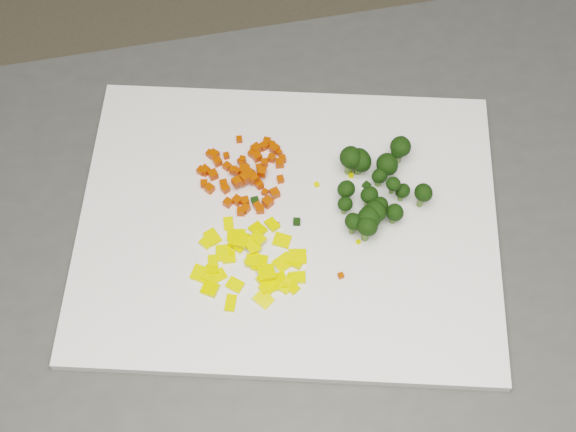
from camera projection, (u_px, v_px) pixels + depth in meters
counter_block at (295, 360)px, 1.32m from camera, size 1.08×0.94×0.90m
cutting_board at (288, 223)px, 0.92m from camera, size 0.61×0.59×0.01m
carrot_pile at (245, 169)px, 0.93m from camera, size 0.11×0.11×0.03m
pepper_pile at (252, 257)px, 0.88m from camera, size 0.12×0.12×0.02m
broccoli_pile at (388, 183)px, 0.91m from camera, size 0.13×0.13×0.06m
carrot_cube_0 at (280, 163)px, 0.95m from camera, size 0.01×0.01×0.01m
carrot_cube_1 at (258, 206)px, 0.92m from camera, size 0.01×0.01×0.01m
carrot_cube_2 at (249, 174)px, 0.94m from camera, size 0.01×0.01×0.01m
carrot_cube_3 at (264, 163)px, 0.95m from camera, size 0.01×0.01×0.01m
carrot_cube_4 at (240, 182)px, 0.93m from camera, size 0.01×0.01×0.01m
carrot_cube_5 at (226, 188)px, 0.94m from camera, size 0.01×0.01×0.01m
carrot_cube_6 at (260, 186)px, 0.94m from camera, size 0.01×0.01×0.01m
carrot_cube_7 at (249, 172)px, 0.93m from camera, size 0.01×0.01×0.01m
carrot_cube_8 at (237, 182)px, 0.93m from camera, size 0.01×0.01×0.01m
carrot_cube_9 at (245, 178)px, 0.93m from camera, size 0.01×0.01×0.01m
carrot_cube_10 at (272, 144)px, 0.97m from camera, size 0.01×0.01×0.01m
carrot_cube_11 at (252, 154)px, 0.96m from camera, size 0.01×0.01×0.01m
carrot_cube_12 at (226, 156)px, 0.96m from camera, size 0.01×0.01×0.01m
carrot_cube_13 at (225, 189)px, 0.93m from camera, size 0.01×0.01×0.01m
carrot_cube_14 at (238, 201)px, 0.93m from camera, size 0.01×0.01×0.01m
carrot_cube_15 at (245, 179)px, 0.94m from camera, size 0.01×0.01×0.01m
carrot_cube_16 at (242, 162)px, 0.94m from camera, size 0.01×0.01×0.01m
carrot_cube_17 at (210, 154)px, 0.96m from camera, size 0.01×0.01×0.01m
carrot_cube_18 at (210, 189)px, 0.93m from camera, size 0.01×0.01×0.01m
carrot_cube_19 at (239, 139)px, 0.97m from camera, size 0.01×0.01×0.01m
carrot_cube_20 at (268, 202)px, 0.92m from camera, size 0.01×0.01×0.01m
carrot_cube_21 at (259, 167)px, 0.94m from camera, size 0.01×0.01×0.01m
carrot_cube_22 at (265, 192)px, 0.93m from camera, size 0.01×0.01×0.01m
carrot_cube_23 at (227, 166)px, 0.95m from camera, size 0.01×0.01×0.01m
carrot_cube_24 at (205, 171)px, 0.95m from camera, size 0.01×0.01×0.01m
carrot_cube_25 at (257, 157)px, 0.95m from camera, size 0.01×0.01×0.01m
carrot_cube_26 at (275, 193)px, 0.93m from camera, size 0.01×0.01×0.01m
carrot_cube_27 at (201, 171)px, 0.95m from camera, size 0.01×0.01×0.01m
carrot_cube_28 at (237, 171)px, 0.94m from camera, size 0.01×0.01×0.01m
carrot_cube_29 at (248, 176)px, 0.93m from camera, size 0.01×0.01×0.01m
carrot_cube_30 at (241, 211)px, 0.92m from camera, size 0.01×0.01×0.01m
carrot_cube_31 at (213, 175)px, 0.94m from camera, size 0.01×0.01×0.01m
carrot_cube_32 at (267, 142)px, 0.97m from camera, size 0.01×0.01×0.01m
carrot_cube_33 at (224, 184)px, 0.94m from camera, size 0.01×0.01×0.01m
carrot_cube_34 at (246, 170)px, 0.94m from camera, size 0.01×0.01×0.01m
carrot_cube_35 at (245, 176)px, 0.94m from camera, size 0.01×0.01×0.01m
carrot_cube_36 at (267, 202)px, 0.92m from camera, size 0.01×0.01×0.01m
carrot_cube_37 at (280, 179)px, 0.94m from camera, size 0.01×0.01×0.01m
carrot_cube_38 at (251, 174)px, 0.94m from camera, size 0.01×0.01×0.01m
carrot_cube_39 at (214, 155)px, 0.96m from camera, size 0.01×0.01×0.01m
carrot_cube_40 at (262, 172)px, 0.94m from camera, size 0.01×0.01×0.01m
carrot_cube_41 at (260, 209)px, 0.92m from camera, size 0.01×0.01×0.01m
carrot_cube_42 at (233, 170)px, 0.94m from camera, size 0.01×0.01×0.01m
carrot_cube_43 at (279, 152)px, 0.96m from camera, size 0.01×0.01×0.01m
carrot_cube_44 at (245, 201)px, 0.92m from camera, size 0.01×0.01×0.01m
carrot_cube_45 at (256, 149)px, 0.96m from camera, size 0.01×0.01×0.01m
carrot_cube_46 at (204, 184)px, 0.94m from camera, size 0.01×0.01×0.01m
carrot_cube_47 at (275, 149)px, 0.96m from camera, size 0.01×0.01×0.01m
carrot_cube_48 at (253, 178)px, 0.93m from camera, size 0.01×0.01×0.01m
carrot_cube_49 at (228, 203)px, 0.92m from camera, size 0.01×0.01×0.01m
carrot_cube_50 at (217, 162)px, 0.95m from camera, size 0.01×0.01×0.01m
carrot_cube_51 at (237, 200)px, 0.93m from camera, size 0.01×0.01×0.01m
carrot_cube_52 at (246, 209)px, 0.92m from camera, size 0.01×0.01×0.01m
carrot_cube_53 at (264, 146)px, 0.96m from camera, size 0.01×0.01×0.01m
carrot_cube_54 at (282, 159)px, 0.95m from camera, size 0.01×0.01×0.01m
carrot_cube_55 at (272, 158)px, 0.95m from camera, size 0.01×0.01×0.01m
carrot_cube_56 at (244, 169)px, 0.94m from camera, size 0.01×0.01×0.01m
carrot_cube_57 at (242, 159)px, 0.94m from camera, size 0.01×0.01×0.01m
carrot_cube_58 at (259, 184)px, 0.94m from camera, size 0.01×0.01×0.01m
pepper_chunk_0 at (211, 274)px, 0.88m from camera, size 0.03×0.03×0.01m
pepper_chunk_1 at (252, 261)px, 0.89m from camera, size 0.02×0.02×0.01m
pepper_chunk_2 at (252, 245)px, 0.89m from camera, size 0.02×0.02×0.01m
pepper_chunk_3 at (227, 251)px, 0.89m from camera, size 0.01×0.02×0.01m
pepper_chunk_4 at (207, 242)px, 0.90m from camera, size 0.02×0.02×0.01m
pepper_chunk_5 at (298, 257)px, 0.89m from camera, size 0.03×0.03×0.01m
pepper_chunk_6 at (239, 244)px, 0.90m from camera, size 0.02×0.02×0.01m
pepper_chunk_7 at (239, 240)px, 0.90m from camera, size 0.03×0.03×0.01m
pepper_chunk_8 at (286, 286)px, 0.87m from camera, size 0.02×0.02×0.01m
pepper_chunk_9 at (282, 240)px, 0.90m from camera, size 0.02×0.03×0.01m
pepper_chunk_10 at (268, 287)px, 0.87m from camera, size 0.02×0.01×0.01m
pepper_chunk_11 at (271, 285)px, 0.87m from camera, size 0.02×0.02×0.01m
pepper_chunk_12 at (258, 229)px, 0.91m from camera, size 0.02×0.02×0.01m
pepper_chunk_13 at (235, 285)px, 0.87m from camera, size 0.02×0.02×0.01m
pepper_chunk_14 at (229, 256)px, 0.89m from camera, size 0.02×0.02×0.01m
pepper_chunk_15 at (231, 303)px, 0.86m from camera, size 0.02×0.02×0.01m
pepper_chunk_16 at (263, 299)px, 0.87m from camera, size 0.02×0.02×0.01m
pepper_chunk_17 at (278, 282)px, 0.88m from camera, size 0.03×0.03×0.01m
pepper_chunk_18 at (213, 261)px, 0.89m from camera, size 0.02×0.02×0.01m
pepper_chunk_19 at (258, 238)px, 0.90m from camera, size 0.02×0.02×0.01m
pepper_chunk_20 at (267, 273)px, 0.88m from camera, size 0.02×0.02×0.01m
pepper_chunk_21 at (260, 263)px, 0.89m from camera, size 0.03×0.03×0.01m
pepper_chunk_22 at (212, 237)px, 0.90m from camera, size 0.01×0.02×0.01m
pepper_chunk_23 at (284, 262)px, 0.89m from camera, size 0.02×0.02×0.01m
pepper_chunk_24 at (236, 235)px, 0.91m from camera, size 0.03×0.02×0.00m
pepper_chunk_25 at (292, 281)px, 0.88m from camera, size 0.02×0.02×0.01m
pepper_chunk_26 at (294, 262)px, 0.89m from camera, size 0.02×0.02×0.01m
pepper_chunk_27 at (290, 286)px, 0.87m from camera, size 0.01×0.02×0.01m
pepper_chunk_28 at (265, 280)px, 0.88m from camera, size 0.02×0.02×0.01m
pepper_chunk_29 at (222, 253)px, 0.89m from camera, size 0.02×0.02×0.01m
pepper_chunk_30 at (228, 224)px, 0.91m from camera, size 0.02×0.02×0.01m
pepper_chunk_31 at (200, 274)px, 0.88m from camera, size 0.03×0.03×0.01m
pepper_chunk_32 at (212, 270)px, 0.88m from camera, size 0.02×0.02×0.01m
pepper_chunk_33 at (217, 276)px, 0.88m from camera, size 0.02×0.02×0.01m
pepper_chunk_34 at (272, 224)px, 0.91m from camera, size 0.01×0.02×0.01m
pepper_chunk_35 at (210, 289)px, 0.87m from camera, size 0.02×0.02×0.01m
pepper_chunk_36 at (299, 277)px, 0.88m from camera, size 0.02×0.02×0.01m
pepper_chunk_37 at (255, 260)px, 0.89m from camera, size 0.02×0.02×0.01m
broccoli_floret_0 at (358, 164)px, 0.94m from camera, size 0.04×0.04×0.03m
broccoli_floret_1 at (345, 193)px, 0.92m from camera, size 0.03×0.03×0.03m
broccoli_floret_2 at (374, 215)px, 0.90m from camera, size 0.03×0.03×0.04m
broccoli_floret_3 at (399, 151)px, 0.94m from camera, size 0.03×0.03×0.04m
broccoli_floret_4 at (401, 194)px, 0.92m from camera, size 0.02×0.02×0.03m
broccoli_floret_5 at (378, 209)px, 0.91m from camera, size 0.03×0.03×0.03m
broccoli_floret_6 at (368, 198)px, 0.91m from camera, size 0.03×0.03×0.03m
broccoli_floret_7 at (344, 207)px, 0.91m from camera, size 0.02×0.02×0.02m
broccoli_floret_8 at (352, 225)px, 0.90m from camera, size 0.03×0.03×0.03m
broccoli_floret_9 at (397, 156)px, 0.94m from camera, size 0.02×0.02×0.03m
broccoli_floret_10 at (379, 179)px, 0.93m from camera, size 0.03×0.03×0.03m
broccoli_floret_11 at (392, 187)px, 0.91m from camera, size 0.02×0.02×0.02m
broccoli_floret_12 at (367, 217)px, 0.90m from camera, size 0.03×0.03×0.03m
broccoli_floret_13 at (366, 230)px, 0.89m from camera, size 0.03×0.03×0.04m
broccoli_floret_14 at (349, 162)px, 0.93m from camera, size 0.04×0.04×0.04m
broccoli_floret_15 at (394, 215)px, 0.90m from camera, size 0.03×0.03×0.03m
broccoli_floret_16 at (368, 222)px, 0.89m from camera, size 0.04×0.04×0.04m
broccoli_floret_17 at (422, 197)px, 0.91m from camera, size 0.03×0.03×0.03m
broccoli_floret_18 at (386, 168)px, 0.93m from camera, size 0.04×0.04×0.03m
stray_bit_0 at (367, 185)px, 0.94m from camera, size 0.01×0.01×0.01m
stray_bit_1 at (297, 222)px, 0.91m from camera, size 0.01×0.01×0.01m
stray_bit_2 at (341, 276)px, 0.88m from camera, size 0.01×0.01×0.00m
stray_bit_3 at (296, 251)px, 0.90m from camera, size 0.01×0.01×0.00m
stray_bit_4 at (351, 175)px, 0.95m from camera, size 0.01×0.01×0.00m
stray_bit_5 at (358, 242)px, 0.90m from camera, size 0.00×0.00×0.00m
stray_bit_6 at (255, 201)px, 0.93m from camera, size 0.01×0.01×0.01m
stray_bit_7 at (277, 224)px, 0.91m from camera, size 0.01×0.01×0.00m
stray_bit_8 at (317, 185)px, 0.94m from camera, size 0.01×0.01×0.00m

